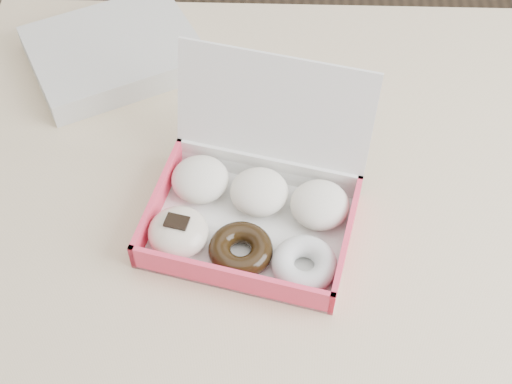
{
  "coord_description": "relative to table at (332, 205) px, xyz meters",
  "views": [
    {
      "loc": [
        -0.1,
        -0.68,
        1.57
      ],
      "look_at": [
        -0.12,
        -0.1,
        0.83
      ],
      "focal_mm": 50.0,
      "sensor_mm": 36.0,
      "label": 1
    }
  ],
  "objects": [
    {
      "name": "ground",
      "position": [
        0.0,
        0.0,
        -0.67
      ],
      "size": [
        4.0,
        4.0,
        0.0
      ],
      "primitive_type": "plane",
      "color": "black",
      "rests_on": "ground"
    },
    {
      "name": "donut_box",
      "position": [
        -0.12,
        -0.09,
        0.11
      ],
      "size": [
        0.32,
        0.3,
        0.2
      ],
      "rotation": [
        0.0,
        0.0,
        -0.23
      ],
      "color": "white",
      "rests_on": "table"
    },
    {
      "name": "table",
      "position": [
        0.0,
        0.0,
        0.0
      ],
      "size": [
        1.2,
        0.8,
        0.75
      ],
      "color": "#C8B383",
      "rests_on": "ground"
    },
    {
      "name": "newspapers",
      "position": [
        -0.36,
        0.24,
        0.1
      ],
      "size": [
        0.34,
        0.31,
        0.04
      ],
      "primitive_type": "cube",
      "rotation": [
        0.0,
        0.0,
        0.49
      ],
      "color": "silver",
      "rests_on": "table"
    }
  ]
}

